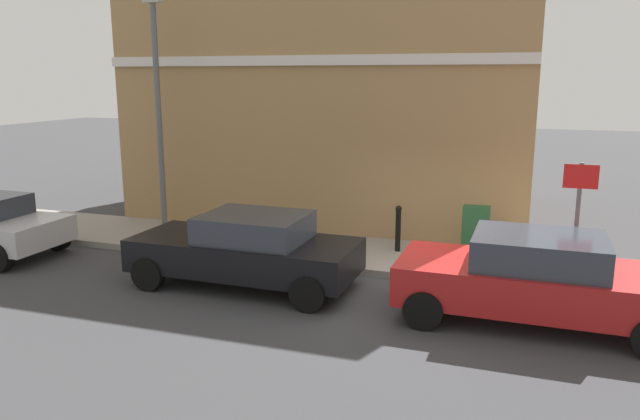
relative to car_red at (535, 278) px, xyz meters
The scene contains 9 objects.
ground 2.37m from the car_red, 70.79° to the left, with size 80.00×80.00×0.00m, color #38383A.
sidewalk 8.57m from the car_red, 71.73° to the left, with size 2.52×30.00×0.15m, color gray.
corner_building 9.86m from the car_red, 35.68° to the left, with size 7.41×10.68×7.78m.
car_red is the anchor object (origin of this frame).
car_black 5.23m from the car_red, 88.42° to the left, with size 1.97×4.36×1.43m.
utility_cabinet 3.10m from the car_red, 22.54° to the left, with size 0.46×0.61×1.15m.
bollard_near_cabinet 4.12m from the car_red, 44.10° to the left, with size 0.14×0.14×1.04m.
street_sign 2.13m from the car_red, 20.85° to the right, with size 0.08×0.60×2.30m.
lamppost 9.68m from the car_red, 71.60° to the left, with size 0.20×0.44×5.72m.
Camera 1 is at (-10.84, -1.84, 3.97)m, focal length 34.38 mm.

